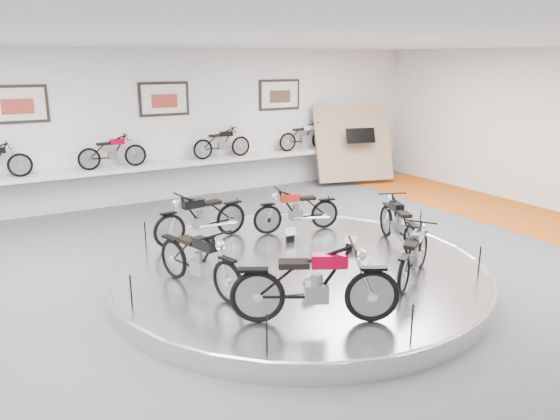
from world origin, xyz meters
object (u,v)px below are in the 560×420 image
shelf (171,165)px  bike_c (201,216)px  display_platform (298,273)px  bike_d (199,259)px  bike_a (398,222)px  bike_b (297,209)px  bike_e (315,283)px  bike_f (414,254)px

shelf → bike_c: (-0.95, -4.38, -0.21)m
display_platform → shelf: (0.00, 6.40, 0.85)m
shelf → bike_c: bike_c is taller
bike_d → shelf: bearing=149.1°
bike_a → bike_b: bike_a is taller
bike_d → bike_c: bearing=142.0°
display_platform → bike_d: (-1.87, -0.15, 0.65)m
shelf → bike_e: bike_e is taller
display_platform → bike_f: bike_f is taller
shelf → bike_c: bearing=-102.2°
bike_c → bike_e: bearing=83.6°
bike_d → bike_a: bearing=75.0°
display_platform → bike_f: (1.22, -1.48, 0.59)m
bike_c → bike_f: size_ratio=1.12×
display_platform → bike_b: bearing=59.2°
bike_c → bike_a: bearing=138.0°
shelf → bike_b: 4.87m
bike_c → display_platform: bearing=108.7°
bike_b → display_platform: bearing=70.5°
display_platform → bike_e: size_ratio=3.35×
bike_b → bike_d: size_ratio=0.92×
bike_e → bike_f: 2.21m
shelf → bike_a: bike_a is taller
shelf → bike_b: bike_b is taller
display_platform → bike_d: bearing=-175.4°
display_platform → bike_d: bike_d is taller
display_platform → bike_c: size_ratio=3.82×
bike_c → bike_d: (-0.92, -2.17, 0.01)m
bike_c → bike_b: bearing=162.2°
shelf → bike_e: 8.36m
bike_a → bike_f: 1.58m
bike_c → bike_f: bearing=115.4°
display_platform → bike_f: 2.00m
display_platform → bike_a: 2.19m
shelf → bike_e: (-0.95, -8.31, -0.14)m
shelf → bike_f: 7.97m
bike_e → bike_f: size_ratio=1.27×
bike_d → bike_f: bike_d is taller
display_platform → bike_b: bike_b is taller
bike_c → bike_e: size_ratio=0.88×
bike_b → bike_f: (0.25, -3.11, -0.02)m
display_platform → bike_a: (2.09, -0.15, 0.63)m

